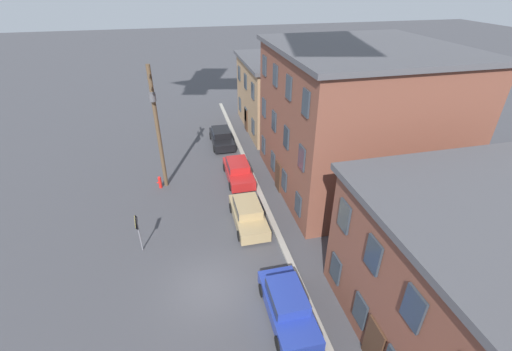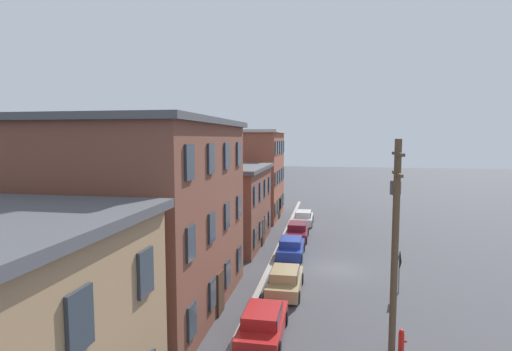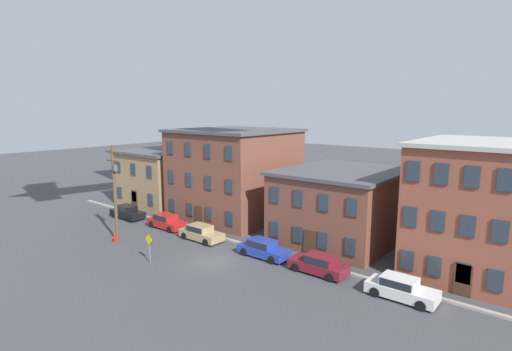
# 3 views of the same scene
# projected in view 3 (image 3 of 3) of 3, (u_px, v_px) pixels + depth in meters

# --- Properties ---
(ground_plane) EXTENTS (200.00, 200.00, 0.00)m
(ground_plane) POSITION_uv_depth(u_px,v_px,m) (214.00, 261.00, 32.14)
(ground_plane) COLOR #424247
(kerb_strip) EXTENTS (56.00, 0.36, 0.16)m
(kerb_strip) POSITION_uv_depth(u_px,v_px,m) (250.00, 246.00, 35.57)
(kerb_strip) COLOR #9E998E
(kerb_strip) RESTS_ON ground_plane
(apartment_corner) EXTENTS (10.08, 11.92, 6.92)m
(apartment_corner) POSITION_uv_depth(u_px,v_px,m) (171.00, 175.00, 52.71)
(apartment_corner) COLOR #9E7A56
(apartment_corner) RESTS_ON ground_plane
(apartment_midblock) EXTENTS (12.02, 11.57, 9.91)m
(apartment_midblock) POSITION_uv_depth(u_px,v_px,m) (235.00, 173.00, 45.19)
(apartment_midblock) COLOR brown
(apartment_midblock) RESTS_ON ground_plane
(apartment_far) EXTENTS (10.23, 11.79, 6.61)m
(apartment_far) POSITION_uv_depth(u_px,v_px,m) (342.00, 205.00, 37.21)
(apartment_far) COLOR brown
(apartment_far) RESTS_ON ground_plane
(apartment_annex) EXTENTS (9.49, 11.22, 9.84)m
(apartment_annex) POSITION_uv_depth(u_px,v_px,m) (484.00, 207.00, 29.50)
(apartment_annex) COLOR brown
(apartment_annex) RESTS_ON ground_plane
(car_black) EXTENTS (4.40, 1.92, 1.43)m
(car_black) POSITION_uv_depth(u_px,v_px,m) (127.00, 212.00, 44.77)
(car_black) COLOR black
(car_black) RESTS_ON ground_plane
(car_red) EXTENTS (4.40, 1.92, 1.43)m
(car_red) POSITION_uv_depth(u_px,v_px,m) (167.00, 221.00, 41.01)
(car_red) COLOR #B21E1E
(car_red) RESTS_ON ground_plane
(car_tan) EXTENTS (4.40, 1.92, 1.43)m
(car_tan) POSITION_uv_depth(u_px,v_px,m) (201.00, 232.00, 37.25)
(car_tan) COLOR tan
(car_tan) RESTS_ON ground_plane
(car_blue) EXTENTS (4.40, 1.92, 1.43)m
(car_blue) POSITION_uv_depth(u_px,v_px,m) (263.00, 248.00, 33.05)
(car_blue) COLOR #233899
(car_blue) RESTS_ON ground_plane
(car_maroon) EXTENTS (4.40, 1.92, 1.43)m
(car_maroon) POSITION_uv_depth(u_px,v_px,m) (319.00, 264.00, 29.70)
(car_maroon) COLOR maroon
(car_maroon) RESTS_ON ground_plane
(car_white) EXTENTS (4.40, 1.92, 1.43)m
(car_white) POSITION_uv_depth(u_px,v_px,m) (401.00, 288.00, 25.73)
(car_white) COLOR silver
(car_white) RESTS_ON ground_plane
(caution_sign) EXTENTS (1.05, 0.08, 2.50)m
(caution_sign) POSITION_uv_depth(u_px,v_px,m) (149.00, 243.00, 31.48)
(caution_sign) COLOR slate
(caution_sign) RESTS_ON ground_plane
(utility_pole) EXTENTS (2.40, 0.44, 8.91)m
(utility_pole) POSITION_uv_depth(u_px,v_px,m) (115.00, 188.00, 36.26)
(utility_pole) COLOR brown
(utility_pole) RESTS_ON ground_plane
(fire_hydrant) EXTENTS (0.24, 0.34, 0.96)m
(fire_hydrant) POSITION_uv_depth(u_px,v_px,m) (115.00, 238.00, 36.55)
(fire_hydrant) COLOR red
(fire_hydrant) RESTS_ON ground_plane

